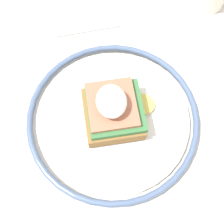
{
  "coord_description": "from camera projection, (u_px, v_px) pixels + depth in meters",
  "views": [
    {
      "loc": [
        0.14,
        0.0,
        1.22
      ],
      "look_at": [
        -0.04,
        0.03,
        0.78
      ],
      "focal_mm": 50.0,
      "sensor_mm": 36.0,
      "label": 1
    }
  ],
  "objects": [
    {
      "name": "dining_table",
      "position": [
        100.0,
        162.0,
        0.59
      ],
      "size": [
        1.04,
        0.86,
        0.75
      ],
      "color": "beige",
      "rests_on": "ground_plane"
    },
    {
      "name": "ground_plane",
      "position": [
        106.0,
        202.0,
        1.18
      ],
      "size": [
        6.0,
        6.0,
        0.0
      ],
      "primitive_type": "plane",
      "color": "#9E9993"
    },
    {
      "name": "fork",
      "position": [
        101.0,
        28.0,
        0.57
      ],
      "size": [
        0.02,
        0.16,
        0.0
      ],
      "color": "silver",
      "rests_on": "dining_table"
    },
    {
      "name": "sandwich",
      "position": [
        112.0,
        110.0,
        0.47
      ],
      "size": [
        0.09,
        0.11,
        0.07
      ],
      "color": "olive",
      "rests_on": "plate"
    },
    {
      "name": "plate",
      "position": [
        112.0,
        119.0,
        0.5
      ],
      "size": [
        0.28,
        0.28,
        0.02
      ],
      "color": "white",
      "rests_on": "dining_table"
    }
  ]
}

